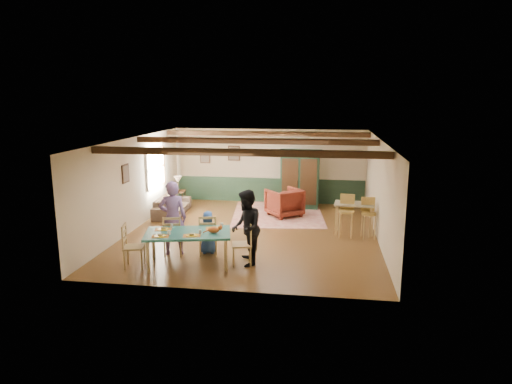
# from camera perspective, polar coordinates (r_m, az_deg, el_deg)

# --- Properties ---
(floor) EXTENTS (8.00, 8.00, 0.00)m
(floor) POSITION_cam_1_polar(r_m,az_deg,el_deg) (13.17, -0.49, -5.15)
(floor) COLOR #4F3116
(floor) RESTS_ON ground
(wall_back) EXTENTS (7.00, 0.02, 2.70)m
(wall_back) POSITION_cam_1_polar(r_m,az_deg,el_deg) (16.75, 1.64, 3.27)
(wall_back) COLOR beige
(wall_back) RESTS_ON floor
(wall_left) EXTENTS (0.02, 8.00, 2.70)m
(wall_left) POSITION_cam_1_polar(r_m,az_deg,el_deg) (13.82, -14.99, 1.01)
(wall_left) COLOR beige
(wall_left) RESTS_ON floor
(wall_right) EXTENTS (0.02, 8.00, 2.70)m
(wall_right) POSITION_cam_1_polar(r_m,az_deg,el_deg) (12.78, 15.19, 0.14)
(wall_right) COLOR beige
(wall_right) RESTS_ON floor
(ceiling) EXTENTS (7.00, 8.00, 0.02)m
(ceiling) POSITION_cam_1_polar(r_m,az_deg,el_deg) (12.65, -0.51, 6.62)
(ceiling) COLOR white
(ceiling) RESTS_ON wall_back
(wainscot_back) EXTENTS (6.95, 0.03, 0.90)m
(wainscot_back) POSITION_cam_1_polar(r_m,az_deg,el_deg) (16.89, 1.61, 0.24)
(wainscot_back) COLOR #1C3323
(wainscot_back) RESTS_ON floor
(ceiling_beam_front) EXTENTS (6.95, 0.16, 0.16)m
(ceiling_beam_front) POSITION_cam_1_polar(r_m,az_deg,el_deg) (10.40, -2.49, 4.97)
(ceiling_beam_front) COLOR black
(ceiling_beam_front) RESTS_ON ceiling
(ceiling_beam_mid) EXTENTS (6.95, 0.16, 0.16)m
(ceiling_beam_mid) POSITION_cam_1_polar(r_m,az_deg,el_deg) (13.05, -0.23, 6.39)
(ceiling_beam_mid) COLOR black
(ceiling_beam_mid) RESTS_ON ceiling
(ceiling_beam_back) EXTENTS (6.95, 0.16, 0.16)m
(ceiling_beam_back) POSITION_cam_1_polar(r_m,az_deg,el_deg) (15.61, 1.22, 7.30)
(ceiling_beam_back) COLOR black
(ceiling_beam_back) RESTS_ON ceiling
(window_left) EXTENTS (0.06, 1.60, 1.30)m
(window_left) POSITION_cam_1_polar(r_m,az_deg,el_deg) (15.32, -12.43, 2.94)
(window_left) COLOR white
(window_left) RESTS_ON wall_left
(picture_left_wall) EXTENTS (0.04, 0.42, 0.52)m
(picture_left_wall) POSITION_cam_1_polar(r_m,az_deg,el_deg) (13.20, -15.99, 2.23)
(picture_left_wall) COLOR #7A6B59
(picture_left_wall) RESTS_ON wall_left
(picture_back_a) EXTENTS (0.45, 0.04, 0.55)m
(picture_back_a) POSITION_cam_1_polar(r_m,az_deg,el_deg) (16.86, -2.77, 4.86)
(picture_back_a) COLOR #7A6B59
(picture_back_a) RESTS_ON wall_back
(picture_back_b) EXTENTS (0.38, 0.04, 0.48)m
(picture_back_b) POSITION_cam_1_polar(r_m,az_deg,el_deg) (17.12, -6.39, 4.41)
(picture_back_b) COLOR #7A6B59
(picture_back_b) RESTS_ON wall_back
(dining_table) EXTENTS (2.12, 1.47, 0.80)m
(dining_table) POSITION_cam_1_polar(r_m,az_deg,el_deg) (10.72, -8.44, -7.08)
(dining_table) COLOR #1C5951
(dining_table) RESTS_ON floor
(dining_chair_far_left) EXTENTS (0.54, 0.56, 1.02)m
(dining_chair_far_left) POSITION_cam_1_polar(r_m,az_deg,el_deg) (11.46, -10.33, -5.32)
(dining_chair_far_left) COLOR tan
(dining_chair_far_left) RESTS_ON floor
(dining_chair_far_right) EXTENTS (0.54, 0.56, 1.02)m
(dining_chair_far_right) POSITION_cam_1_polar(r_m,az_deg,el_deg) (11.39, -6.02, -5.29)
(dining_chair_far_right) COLOR tan
(dining_chair_far_right) RESTS_ON floor
(dining_chair_end_left) EXTENTS (0.56, 0.54, 1.02)m
(dining_chair_end_left) POSITION_cam_1_polar(r_m,az_deg,el_deg) (10.85, -15.01, -6.53)
(dining_chair_end_left) COLOR tan
(dining_chair_end_left) RESTS_ON floor
(dining_chair_end_right) EXTENTS (0.56, 0.54, 1.02)m
(dining_chair_end_right) POSITION_cam_1_polar(r_m,az_deg,el_deg) (10.66, -1.80, -6.45)
(dining_chair_end_right) COLOR tan
(dining_chair_end_right) RESTS_ON floor
(person_man) EXTENTS (0.75, 0.58, 1.85)m
(person_man) POSITION_cam_1_polar(r_m,az_deg,el_deg) (11.42, -10.36, -3.20)
(person_man) COLOR #7D5D9F
(person_man) RESTS_ON floor
(person_woman) EXTENTS (0.84, 0.99, 1.77)m
(person_woman) POSITION_cam_1_polar(r_m,az_deg,el_deg) (10.55, -1.23, -4.50)
(person_woman) COLOR black
(person_woman) RESTS_ON floor
(person_child) EXTENTS (0.59, 0.45, 1.08)m
(person_child) POSITION_cam_1_polar(r_m,az_deg,el_deg) (11.47, -6.01, -5.02)
(person_child) COLOR #264A99
(person_child) RESTS_ON floor
(cat) EXTENTS (0.41, 0.23, 0.19)m
(cat) POSITION_cam_1_polar(r_m,az_deg,el_deg) (10.43, -5.33, -4.65)
(cat) COLOR #D75D25
(cat) RESTS_ON dining_table
(place_setting_near_left) EXTENTS (0.49, 0.41, 0.11)m
(place_setting_near_left) POSITION_cam_1_polar(r_m,az_deg,el_deg) (10.39, -11.89, -5.18)
(place_setting_near_left) COLOR gold
(place_setting_near_left) RESTS_ON dining_table
(place_setting_near_center) EXTENTS (0.49, 0.41, 0.11)m
(place_setting_near_center) POSITION_cam_1_polar(r_m,az_deg,el_deg) (10.32, -8.03, -5.16)
(place_setting_near_center) COLOR gold
(place_setting_near_center) RESTS_ON dining_table
(place_setting_far_left) EXTENTS (0.49, 0.41, 0.11)m
(place_setting_far_left) POSITION_cam_1_polar(r_m,az_deg,el_deg) (10.90, -11.52, -4.35)
(place_setting_far_left) COLOR gold
(place_setting_far_left) RESTS_ON dining_table
(place_setting_far_right) EXTENTS (0.49, 0.41, 0.11)m
(place_setting_far_right) POSITION_cam_1_polar(r_m,az_deg,el_deg) (10.81, -5.29, -4.30)
(place_setting_far_right) COLOR gold
(place_setting_far_right) RESTS_ON dining_table
(area_rug) EXTENTS (3.29, 3.78, 0.01)m
(area_rug) POSITION_cam_1_polar(r_m,az_deg,el_deg) (15.27, 2.74, -2.74)
(area_rug) COLOR beige
(area_rug) RESTS_ON floor
(armoire) EXTENTS (1.48, 0.65, 2.05)m
(armoire) POSITION_cam_1_polar(r_m,az_deg,el_deg) (15.97, 5.51, 1.61)
(armoire) COLOR #143223
(armoire) RESTS_ON floor
(armchair) EXTENTS (1.39, 1.40, 0.92)m
(armchair) POSITION_cam_1_polar(r_m,az_deg,el_deg) (14.93, 3.56, -1.30)
(armchair) COLOR #45130D
(armchair) RESTS_ON floor
(sofa) EXTENTS (0.88, 2.07, 0.60)m
(sofa) POSITION_cam_1_polar(r_m,az_deg,el_deg) (15.38, -10.46, -1.70)
(sofa) COLOR #423329
(sofa) RESTS_ON floor
(end_table) EXTENTS (0.50, 0.50, 0.58)m
(end_table) POSITION_cam_1_polar(r_m,az_deg,el_deg) (16.43, -9.66, -0.83)
(end_table) COLOR black
(end_table) RESTS_ON floor
(table_lamp) EXTENTS (0.31, 0.31, 0.53)m
(table_lamp) POSITION_cam_1_polar(r_m,az_deg,el_deg) (16.32, -9.73, 1.06)
(table_lamp) COLOR beige
(table_lamp) RESTS_ON end_table
(counter_table) EXTENTS (1.14, 0.73, 0.91)m
(counter_table) POSITION_cam_1_polar(r_m,az_deg,el_deg) (13.26, 12.09, -3.27)
(counter_table) COLOR #BEB794
(counter_table) RESTS_ON floor
(bar_stool_left) EXTENTS (0.47, 0.51, 1.19)m
(bar_stool_left) POSITION_cam_1_polar(r_m,az_deg,el_deg) (12.92, 11.22, -2.99)
(bar_stool_left) COLOR #B79547
(bar_stool_left) RESTS_ON floor
(bar_stool_right) EXTENTS (0.44, 0.48, 1.13)m
(bar_stool_right) POSITION_cam_1_polar(r_m,az_deg,el_deg) (12.95, 13.90, -3.22)
(bar_stool_right) COLOR #B79547
(bar_stool_right) RESTS_ON floor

